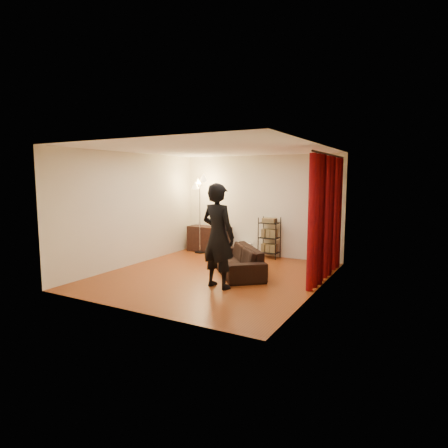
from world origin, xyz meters
The scene contains 14 objects.
floor centered at (0.00, 0.00, 0.00)m, with size 5.00×5.00×0.00m, color brown.
ceiling centered at (0.00, 0.00, 2.70)m, with size 5.00×5.00×0.00m, color white.
wall_back centered at (0.00, 2.50, 1.35)m, with size 5.00×5.00×0.00m, color beige.
wall_front centered at (0.00, -2.50, 1.35)m, with size 5.00×5.00×0.00m, color beige.
wall_left centered at (-2.25, 0.00, 1.35)m, with size 5.00×5.00×0.00m, color beige.
wall_right centered at (2.25, 0.00, 1.35)m, with size 5.00×5.00×0.00m, color beige.
curtain_rod centered at (2.15, 1.12, 2.58)m, with size 0.04×0.04×2.65m, color black.
curtain centered at (2.13, 1.12, 1.28)m, with size 0.22×2.65×2.55m, color maroon, non-canonical shape.
sofa centered at (0.34, 0.45, 0.30)m, with size 2.02×0.79×0.59m, color black.
person centered at (0.52, -0.71, 1.00)m, with size 0.73×0.48×2.01m, color black.
media_cabinet centered at (-1.43, 2.23, 0.36)m, with size 1.24×0.47×0.73m, color black.
storage_boxes centered at (-0.40, 2.31, 0.16)m, with size 0.39×0.31×0.32m, color silver, non-canonical shape.
wire_shelf centered at (0.38, 2.28, 0.54)m, with size 0.49×0.34×1.08m, color black, non-canonical shape.
floor_lamp centered at (-1.60, 1.99, 1.06)m, with size 0.38×0.38×2.12m, color silver, non-canonical shape.
Camera 1 is at (4.00, -6.82, 2.11)m, focal length 30.00 mm.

